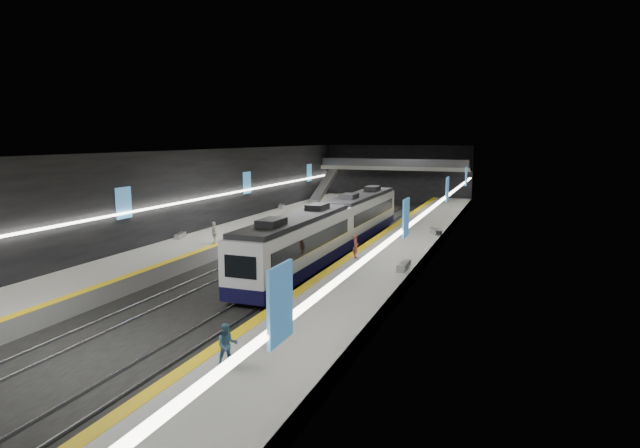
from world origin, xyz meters
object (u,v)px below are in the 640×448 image
at_px(bench_right_far, 436,231).
at_px(passenger_right_a, 356,247).
at_px(passenger_right_b, 227,345).
at_px(bench_right_near, 404,266).
at_px(passenger_left_a, 214,233).
at_px(train, 334,226).
at_px(bench_left_far, 281,206).
at_px(escalator, 324,186).
at_px(bench_left_near, 180,236).

bearing_deg(bench_right_far, passenger_right_a, -130.75).
bearing_deg(passenger_right_b, bench_right_near, 42.36).
height_order(passenger_right_b, passenger_left_a, passenger_left_a).
xyz_separation_m(train, passenger_left_a, (-8.15, -4.36, -0.35)).
bearing_deg(bench_left_far, passenger_left_a, -98.55).
height_order(bench_right_near, bench_right_far, bench_right_near).
bearing_deg(train, bench_right_near, -45.91).
relative_size(passenger_right_b, passenger_left_a, 0.91).
distance_m(bench_right_near, passenger_right_b, 16.37).
distance_m(bench_right_near, passenger_left_a, 15.43).
distance_m(bench_left_far, bench_right_near, 30.19).
bearing_deg(bench_right_near, bench_right_far, 90.26).
distance_m(train, escalator, 26.86).
bearing_deg(escalator, bench_right_far, -48.30).
height_order(train, bench_right_near, train).
height_order(bench_right_near, passenger_right_a, passenger_right_a).
xyz_separation_m(bench_left_near, bench_left_far, (0.00, 19.51, 0.04)).
height_order(escalator, passenger_left_a, escalator).
height_order(escalator, passenger_right_b, escalator).
bearing_deg(bench_left_near, bench_right_near, -27.00).
relative_size(bench_left_far, bench_right_near, 1.05).
xyz_separation_m(bench_left_far, bench_right_far, (19.00, -10.39, -0.02)).
xyz_separation_m(train, bench_right_near, (7.00, -7.23, -0.97)).
xyz_separation_m(train, bench_right_far, (7.00, 5.84, -0.97)).
xyz_separation_m(passenger_right_a, passenger_left_a, (-11.46, 0.87, 0.07)).
distance_m(passenger_right_b, passenger_left_a, 22.55).
bearing_deg(passenger_left_a, escalator, 162.83).
xyz_separation_m(escalator, bench_left_near, (-2.00, -28.19, -1.70)).
distance_m(bench_left_near, bench_left_far, 19.51).
bearing_deg(bench_right_far, bench_right_near, -112.31).
height_order(escalator, bench_right_near, escalator).
relative_size(escalator, bench_right_far, 4.38).
relative_size(passenger_right_a, passenger_left_a, 0.91).
relative_size(bench_right_far, passenger_right_a, 1.18).
bearing_deg(train, bench_left_near, -164.74).
bearing_deg(bench_right_far, train, -162.47).
distance_m(bench_left_near, passenger_right_a, 15.44).
bearing_deg(bench_left_near, passenger_right_b, -66.55).
bearing_deg(bench_right_near, escalator, 118.14).
bearing_deg(bench_left_near, passenger_right_a, -22.54).
distance_m(escalator, bench_left_far, 9.07).
relative_size(bench_right_far, passenger_right_b, 1.18).
xyz_separation_m(escalator, passenger_right_a, (13.31, -30.15, -1.12)).
relative_size(bench_left_far, passenger_right_a, 1.26).
relative_size(train, bench_left_near, 18.52).
bearing_deg(passenger_right_a, bench_left_far, 31.77).
bearing_deg(bench_left_far, bench_right_far, -47.82).
distance_m(bench_right_far, passenger_right_b, 29.32).
height_order(escalator, bench_left_near, escalator).
bearing_deg(passenger_left_a, passenger_right_a, 64.88).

